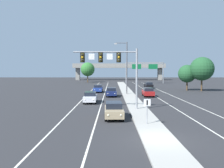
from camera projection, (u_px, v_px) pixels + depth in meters
ground_plane at (158, 140)px, 16.10m from camera, size 260.00×260.00×0.00m
median_island at (134, 102)px, 34.06m from camera, size 2.40×110.00×0.15m
lane_stripe_oncoming_center at (103, 97)px, 41.05m from camera, size 0.14×100.00×0.01m
lane_stripe_receding_center at (157, 97)px, 41.05m from camera, size 0.14×100.00×0.01m
edge_stripe_left at (85, 97)px, 41.05m from camera, size 0.14×100.00×0.01m
edge_stripe_right at (176, 97)px, 41.05m from camera, size 0.14×100.00×0.01m
overhead_signal_mast at (114, 64)px, 27.83m from camera, size 7.68×0.44×7.20m
median_sign_post at (147, 107)px, 20.21m from camera, size 0.60×0.10×2.20m
street_lamp_median at (126, 65)px, 45.08m from camera, size 2.58×0.28×10.00m
car_oncoming_tan at (114, 110)px, 23.39m from camera, size 1.91×4.51×1.58m
car_oncoming_white at (90, 97)px, 34.29m from camera, size 1.88×4.49×1.58m
car_oncoming_navy at (111, 92)px, 42.33m from camera, size 1.84×4.48×1.58m
car_oncoming_blue at (98, 88)px, 50.06m from camera, size 1.87×4.49×1.58m
car_receding_red at (148, 92)px, 42.24m from camera, size 1.89×4.50×1.58m
car_receding_black at (149, 85)px, 61.14m from camera, size 1.88×4.49×1.58m
highway_sign_gantry at (145, 66)px, 81.18m from camera, size 13.28×0.42×7.50m
overpass_bridge at (119, 68)px, 108.95m from camera, size 42.40×6.40×7.65m
tree_far_right_a at (202, 69)px, 52.28m from camera, size 5.31×5.31×7.68m
tree_far_right_c at (187, 74)px, 54.23m from camera, size 4.13×4.13×5.97m
tree_far_left_c at (88, 69)px, 88.23m from camera, size 5.24×5.24×7.59m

